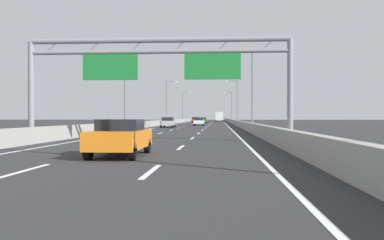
{
  "coord_description": "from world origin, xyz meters",
  "views": [
    {
      "loc": [
        3.7,
        1.17,
        1.53
      ],
      "look_at": [
        -0.68,
        67.87,
        1.04
      ],
      "focal_mm": 38.31,
      "sensor_mm": 36.0,
      "label": 1
    }
  ],
  "objects_px": {
    "streetlamp_left_mid": "(127,85)",
    "silver_car": "(168,122)",
    "white_car": "(199,121)",
    "orange_car": "(120,137)",
    "streetlamp_right_distant": "(231,105)",
    "sign_gantry": "(159,63)",
    "streetlamp_right_far": "(236,99)",
    "streetlamp_right_mid": "(250,85)",
    "box_truck": "(219,116)",
    "red_car": "(195,119)",
    "green_car": "(203,120)",
    "streetlamp_left_distant": "(183,105)",
    "streetlamp_left_far": "(168,99)"
  },
  "relations": [
    {
      "from": "streetlamp_right_far",
      "to": "box_truck",
      "type": "height_order",
      "value": "streetlamp_right_far"
    },
    {
      "from": "sign_gantry",
      "to": "box_truck",
      "type": "relative_size",
      "value": 1.96
    },
    {
      "from": "red_car",
      "to": "orange_car",
      "type": "height_order",
      "value": "red_car"
    },
    {
      "from": "white_car",
      "to": "orange_car",
      "type": "xyz_separation_m",
      "value": [
        -0.28,
        -57.5,
        -0.0
      ]
    },
    {
      "from": "green_car",
      "to": "box_truck",
      "type": "bearing_deg",
      "value": 83.09
    },
    {
      "from": "streetlamp_left_distant",
      "to": "orange_car",
      "type": "distance_m",
      "value": 113.1
    },
    {
      "from": "streetlamp_right_far",
      "to": "streetlamp_right_distant",
      "type": "xyz_separation_m",
      "value": [
        0.0,
        39.66,
        0.0
      ]
    },
    {
      "from": "streetlamp_left_mid",
      "to": "box_truck",
      "type": "height_order",
      "value": "streetlamp_left_mid"
    },
    {
      "from": "streetlamp_left_far",
      "to": "white_car",
      "type": "xyz_separation_m",
      "value": [
        7.61,
        -15.61,
        -4.65
      ]
    },
    {
      "from": "streetlamp_left_mid",
      "to": "silver_car",
      "type": "height_order",
      "value": "streetlamp_left_mid"
    },
    {
      "from": "streetlamp_left_far",
      "to": "streetlamp_right_distant",
      "type": "relative_size",
      "value": 1.0
    },
    {
      "from": "streetlamp_right_far",
      "to": "box_truck",
      "type": "bearing_deg",
      "value": 94.86
    },
    {
      "from": "streetlamp_left_mid",
      "to": "silver_car",
      "type": "distance_m",
      "value": 11.88
    },
    {
      "from": "streetlamp_left_mid",
      "to": "streetlamp_right_mid",
      "type": "bearing_deg",
      "value": 0.0
    },
    {
      "from": "white_car",
      "to": "streetlamp_right_mid",
      "type": "bearing_deg",
      "value": -73.07
    },
    {
      "from": "white_car",
      "to": "red_car",
      "type": "xyz_separation_m",
      "value": [
        -3.81,
        52.31,
        0.03
      ]
    },
    {
      "from": "streetlamp_right_mid",
      "to": "box_truck",
      "type": "bearing_deg",
      "value": 92.53
    },
    {
      "from": "sign_gantry",
      "to": "red_car",
      "type": "xyz_separation_m",
      "value": [
        -3.71,
        100.86,
        -4.04
      ]
    },
    {
      "from": "streetlamp_left_distant",
      "to": "sign_gantry",
      "type": "bearing_deg",
      "value": -85.86
    },
    {
      "from": "sign_gantry",
      "to": "streetlamp_right_mid",
      "type": "bearing_deg",
      "value": 73.15
    },
    {
      "from": "white_car",
      "to": "green_car",
      "type": "relative_size",
      "value": 0.93
    },
    {
      "from": "streetlamp_left_mid",
      "to": "streetlamp_right_distant",
      "type": "height_order",
      "value": "same"
    },
    {
      "from": "green_car",
      "to": "orange_car",
      "type": "distance_m",
      "value": 83.08
    },
    {
      "from": "red_car",
      "to": "orange_car",
      "type": "relative_size",
      "value": 1.12
    },
    {
      "from": "streetlamp_left_mid",
      "to": "streetlamp_right_far",
      "type": "xyz_separation_m",
      "value": [
        14.93,
        39.66,
        0.0
      ]
    },
    {
      "from": "streetlamp_left_mid",
      "to": "streetlamp_right_far",
      "type": "bearing_deg",
      "value": 69.37
    },
    {
      "from": "green_car",
      "to": "red_car",
      "type": "xyz_separation_m",
      "value": [
        -3.52,
        26.73,
        0.03
      ]
    },
    {
      "from": "silver_car",
      "to": "orange_car",
      "type": "xyz_separation_m",
      "value": [
        3.56,
        -43.72,
        -0.02
      ]
    },
    {
      "from": "red_car",
      "to": "white_car",
      "type": "bearing_deg",
      "value": -85.83
    },
    {
      "from": "streetlamp_left_mid",
      "to": "silver_car",
      "type": "relative_size",
      "value": 2.09
    },
    {
      "from": "silver_car",
      "to": "orange_car",
      "type": "distance_m",
      "value": 43.87
    },
    {
      "from": "streetlamp_left_mid",
      "to": "orange_car",
      "type": "relative_size",
      "value": 2.29
    },
    {
      "from": "white_car",
      "to": "streetlamp_right_far",
      "type": "bearing_deg",
      "value": 64.87
    },
    {
      "from": "streetlamp_right_mid",
      "to": "green_car",
      "type": "distance_m",
      "value": 50.43
    },
    {
      "from": "silver_car",
      "to": "streetlamp_right_far",
      "type": "bearing_deg",
      "value": 69.19
    },
    {
      "from": "streetlamp_right_far",
      "to": "orange_car",
      "type": "bearing_deg",
      "value": -95.94
    },
    {
      "from": "orange_car",
      "to": "sign_gantry",
      "type": "bearing_deg",
      "value": 88.82
    },
    {
      "from": "box_truck",
      "to": "sign_gantry",
      "type": "bearing_deg",
      "value": -92.03
    },
    {
      "from": "sign_gantry",
      "to": "orange_car",
      "type": "height_order",
      "value": "sign_gantry"
    },
    {
      "from": "red_car",
      "to": "green_car",
      "type": "bearing_deg",
      "value": -82.5
    },
    {
      "from": "white_car",
      "to": "box_truck",
      "type": "bearing_deg",
      "value": 86.39
    },
    {
      "from": "white_car",
      "to": "red_car",
      "type": "relative_size",
      "value": 0.92
    },
    {
      "from": "streetlamp_left_mid",
      "to": "white_car",
      "type": "bearing_deg",
      "value": 72.44
    },
    {
      "from": "white_car",
      "to": "sign_gantry",
      "type": "bearing_deg",
      "value": -90.12
    },
    {
      "from": "streetlamp_left_distant",
      "to": "silver_car",
      "type": "distance_m",
      "value": 69.3
    },
    {
      "from": "white_car",
      "to": "silver_car",
      "type": "distance_m",
      "value": 14.31
    },
    {
      "from": "orange_car",
      "to": "streetlamp_left_far",
      "type": "bearing_deg",
      "value": 95.72
    },
    {
      "from": "streetlamp_right_far",
      "to": "green_car",
      "type": "height_order",
      "value": "streetlamp_right_far"
    },
    {
      "from": "box_truck",
      "to": "orange_car",
      "type": "bearing_deg",
      "value": -91.96
    },
    {
      "from": "green_car",
      "to": "red_car",
      "type": "bearing_deg",
      "value": 97.5
    }
  ]
}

